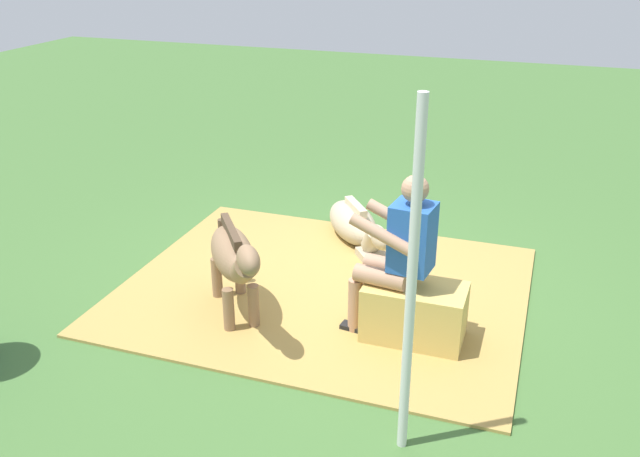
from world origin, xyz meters
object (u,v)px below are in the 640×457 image
object	(u,v)px
person_seated	(397,250)
pony_standing	(234,258)
pony_lying	(356,225)
tent_pole_left	(411,289)
hay_bale	(414,313)

from	to	relation	value
person_seated	pony_standing	distance (m)	1.30
pony_lying	person_seated	bearing A→B (deg)	116.04
pony_lying	tent_pole_left	world-z (taller)	tent_pole_left
person_seated	tent_pole_left	world-z (taller)	tent_pole_left
person_seated	tent_pole_left	size ratio (longest dim) A/B	0.61
person_seated	tent_pole_left	distance (m)	1.30
pony_standing	person_seated	bearing A→B (deg)	-172.55
person_seated	tent_pole_left	xyz separation A→B (m)	(-0.35, 1.20, 0.36)
pony_standing	tent_pole_left	distance (m)	2.00
person_seated	pony_lying	bearing A→B (deg)	-63.96
hay_bale	pony_lying	bearing A→B (deg)	-59.56
tent_pole_left	pony_standing	bearing A→B (deg)	-32.70
hay_bale	person_seated	distance (m)	0.54
hay_bale	pony_lying	xyz separation A→B (m)	(0.92, -1.57, -0.04)
hay_bale	tent_pole_left	size ratio (longest dim) A/B	0.35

